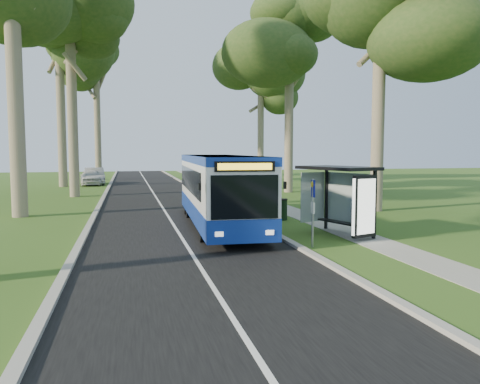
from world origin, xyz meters
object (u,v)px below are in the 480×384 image
object	(u,v)px
bus_shelter	(346,188)
car_silver	(94,176)
bus	(219,190)
litter_bin	(282,209)
bus_stop_sign	(313,204)
car_white	(90,177)

from	to	relation	value
bus_shelter	car_silver	size ratio (longest dim) A/B	0.70
car_silver	bus_shelter	bearing A→B (deg)	-77.25
bus	bus_shelter	bearing A→B (deg)	-39.39
bus_shelter	litter_bin	world-z (taller)	bus_shelter
bus	litter_bin	distance (m)	3.47
bus	bus_shelter	world-z (taller)	bus
bus	litter_bin	bearing A→B (deg)	20.21
bus	bus_shelter	xyz separation A→B (m)	(4.06, -3.67, 0.29)
bus_stop_sign	car_white	bearing A→B (deg)	110.63
car_white	car_silver	world-z (taller)	car_silver
car_white	bus_stop_sign	bearing A→B (deg)	-79.62
litter_bin	car_silver	distance (m)	28.14
bus_stop_sign	litter_bin	world-z (taller)	bus_stop_sign
car_silver	bus_stop_sign	bearing A→B (deg)	-81.14
bus	bus_stop_sign	distance (m)	5.59
bus_shelter	car_white	world-z (taller)	bus_shelter
bus	car_white	xyz separation A→B (m)	(-7.13, 26.44, -0.79)
bus_stop_sign	bus_shelter	xyz separation A→B (m)	(1.90, 1.48, 0.40)
litter_bin	car_white	xyz separation A→B (m)	(-10.29, 25.45, 0.26)
bus_shelter	litter_bin	xyz separation A→B (m)	(-0.90, 4.66, -1.34)
bus	car_white	distance (m)	27.40
bus	litter_bin	world-z (taller)	bus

